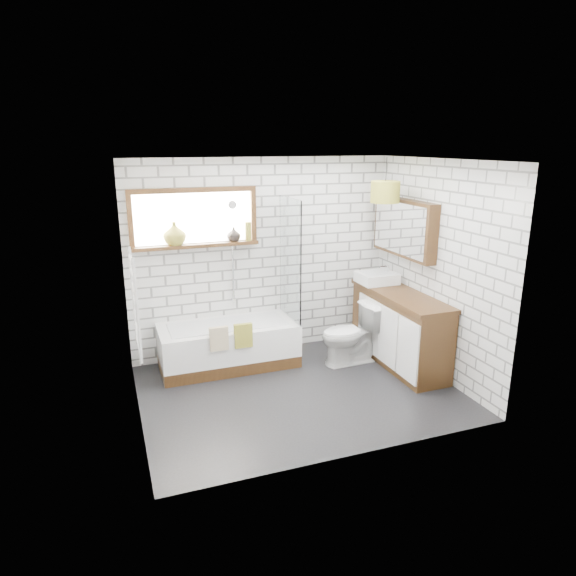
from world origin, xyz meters
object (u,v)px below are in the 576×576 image
object	(u,v)px
basin	(377,278)
pendant	(385,192)
vanity	(399,328)
bathtub	(228,345)
toilet	(351,334)

from	to	relation	value
basin	pendant	size ratio (longest dim) A/B	1.35
vanity	pendant	xyz separation A→B (m)	(-0.12, 0.30, 1.64)
vanity	basin	size ratio (longest dim) A/B	3.45
bathtub	vanity	world-z (taller)	vanity
bathtub	basin	world-z (taller)	basin
vanity	pendant	size ratio (longest dim) A/B	4.64
vanity	toilet	size ratio (longest dim) A/B	2.12
bathtub	toilet	xyz separation A→B (m)	(1.45, -0.43, 0.11)
vanity	pendant	distance (m)	1.67
basin	pendant	distance (m)	1.13
bathtub	toilet	size ratio (longest dim) A/B	2.19
basin	pendant	xyz separation A→B (m)	(-0.06, -0.20, 1.11)
pendant	vanity	bearing A→B (deg)	-67.62
basin	toilet	world-z (taller)	basin
vanity	basin	xyz separation A→B (m)	(-0.06, 0.50, 0.53)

